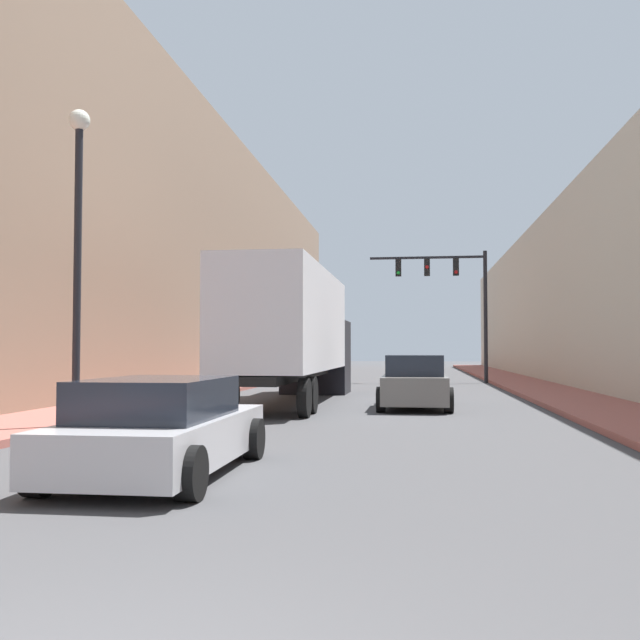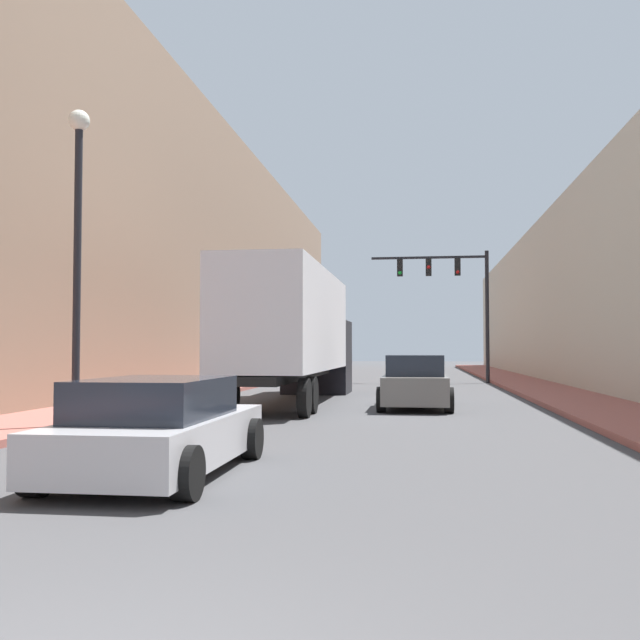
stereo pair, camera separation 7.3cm
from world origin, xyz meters
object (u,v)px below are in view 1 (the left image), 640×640
sedan_car (162,429)px  traffic_signal_gantry (455,289)px  semi_truck (294,331)px  suv_car (415,383)px  street_lamp (78,224)px

sedan_car → traffic_signal_gantry: traffic_signal_gantry is taller
semi_truck → suv_car: (3.86, -1.54, -1.57)m
sedan_car → suv_car: bearing=73.7°
suv_car → traffic_signal_gantry: traffic_signal_gantry is taller
semi_truck → traffic_signal_gantry: (5.93, 14.58, 2.51)m
sedan_car → street_lamp: 6.83m
semi_truck → street_lamp: size_ratio=1.85×
semi_truck → street_lamp: 9.52m
traffic_signal_gantry → street_lamp: bearing=-111.1°
sedan_car → street_lamp: size_ratio=0.66×
semi_truck → suv_car: semi_truck is taller
suv_car → street_lamp: size_ratio=0.67×
sedan_car → street_lamp: street_lamp is taller
traffic_signal_gantry → sedan_car: bearing=-101.2°
traffic_signal_gantry → semi_truck: bearing=-112.1°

